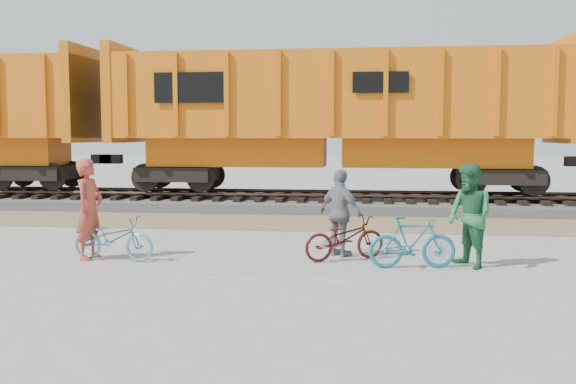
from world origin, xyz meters
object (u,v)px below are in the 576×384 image
object	(u,v)px
person_man	(470,216)
person_woman	(340,213)
hopper_car_center	(334,113)
person_solo	(89,209)
bicycle_blue	(113,238)
bicycle_maroon	(345,238)
bicycle_teal	(412,242)

from	to	relation	value
person_man	person_woman	bearing A→B (deg)	-136.98
hopper_car_center	person_solo	size ratio (longest dim) A/B	7.36
bicycle_blue	bicycle_maroon	xyz separation A→B (m)	(4.29, 0.54, 0.00)
person_man	bicycle_blue	bearing A→B (deg)	-116.98
hopper_car_center	bicycle_maroon	distance (m)	8.81
bicycle_blue	person_solo	bearing A→B (deg)	84.19
bicycle_blue	person_man	distance (m)	6.52
bicycle_teal	person_woman	xyz separation A→B (m)	(-1.31, 0.97, 0.38)
person_woman	hopper_car_center	bearing A→B (deg)	-47.13
person_solo	bicycle_maroon	bearing A→B (deg)	-78.75
bicycle_blue	bicycle_teal	size ratio (longest dim) A/B	1.04
person_solo	person_woman	bearing A→B (deg)	-73.85
bicycle_blue	bicycle_maroon	distance (m)	4.32
person_man	person_woman	xyz separation A→B (m)	(-2.31, 0.77, -0.08)
hopper_car_center	bicycle_teal	world-z (taller)	hopper_car_center
hopper_car_center	bicycle_teal	xyz separation A→B (m)	(1.85, -8.97, -2.54)
hopper_car_center	bicycle_teal	distance (m)	9.51
bicycle_maroon	bicycle_blue	bearing A→B (deg)	69.30
bicycle_blue	bicycle_teal	distance (m)	5.49
hopper_car_center	person_solo	bearing A→B (deg)	-115.12
person_solo	bicycle_blue	bearing A→B (deg)	-95.31
bicycle_teal	person_man	bearing A→B (deg)	-87.55
hopper_car_center	person_woman	size ratio (longest dim) A/B	8.31
bicycle_teal	bicycle_maroon	world-z (taller)	bicycle_teal
bicycle_teal	person_solo	xyz separation A→B (m)	(-5.99, 0.13, 0.49)
bicycle_blue	bicycle_teal	xyz separation A→B (m)	(5.49, -0.03, 0.04)
bicycle_blue	person_solo	distance (m)	0.74
hopper_car_center	person_woman	xyz separation A→B (m)	(0.54, -8.00, -2.16)
bicycle_teal	bicycle_blue	bearing A→B (deg)	80.81
hopper_car_center	person_man	world-z (taller)	hopper_car_center
bicycle_blue	person_woman	xyz separation A→B (m)	(4.19, 0.94, 0.42)
bicycle_teal	person_solo	distance (m)	6.02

